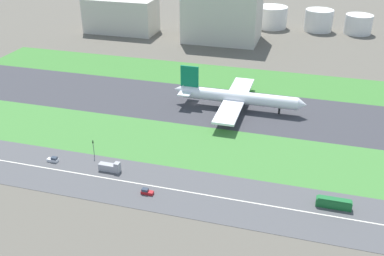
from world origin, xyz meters
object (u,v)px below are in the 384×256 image
at_px(bus_0, 334,203).
at_px(hangar_building, 223,7).
at_px(truck_0, 110,167).
at_px(fuel_tank_centre, 319,20).
at_px(traffic_light, 93,147).
at_px(fuel_tank_west, 271,17).
at_px(airliner, 236,97).
at_px(fuel_tank_east, 358,24).
at_px(car_0, 53,160).
at_px(terminal_building, 121,15).
at_px(car_1, 147,192).

distance_m(bus_0, hangar_building, 199.57).
bearing_deg(truck_0, fuel_tank_centre, 73.21).
relative_size(traffic_light, fuel_tank_west, 0.30).
xyz_separation_m(truck_0, fuel_tank_centre, (68.50, 227.00, 6.40)).
height_order(airliner, bus_0, airliner).
height_order(hangar_building, fuel_tank_east, hangar_building).
xyz_separation_m(hangar_building, fuel_tank_west, (29.88, 45.00, -15.34)).
bearing_deg(car_0, bus_0, -0.00).
height_order(car_0, bus_0, bus_0).
height_order(traffic_light, fuel_tank_east, fuel_tank_east).
height_order(airliner, fuel_tank_centre, airliner).
xyz_separation_m(airliner, fuel_tank_east, (62.81, 159.00, 0.83)).
height_order(bus_0, fuel_tank_east, fuel_tank_east).
bearing_deg(fuel_tank_centre, fuel_tank_east, 0.00).
bearing_deg(fuel_tank_west, traffic_light, -101.17).
height_order(bus_0, hangar_building, hangar_building).
bearing_deg(car_0, fuel_tank_east, 61.70).
relative_size(traffic_light, terminal_building, 0.14).
distance_m(airliner, fuel_tank_west, 159.03).
distance_m(airliner, hangar_building, 119.73).
xyz_separation_m(truck_0, fuel_tank_east, (97.65, 227.00, 5.39)).
xyz_separation_m(airliner, fuel_tank_centre, (33.65, 159.00, 1.84)).
bearing_deg(terminal_building, car_0, -74.32).
bearing_deg(truck_0, fuel_tank_west, 81.87).
bearing_deg(fuel_tank_west, hangar_building, -123.58).
xyz_separation_m(car_1, bus_0, (62.94, 10.00, 0.90)).
relative_size(truck_0, traffic_light, 1.17).
relative_size(airliner, car_0, 14.77).
height_order(car_1, fuel_tank_centre, fuel_tank_centre).
relative_size(bus_0, fuel_tank_centre, 0.55).
bearing_deg(fuel_tank_west, airliner, -89.13).
height_order(car_0, fuel_tank_west, fuel_tank_west).
height_order(fuel_tank_centre, fuel_tank_east, fuel_tank_centre).
height_order(hangar_building, fuel_tank_west, hangar_building).
distance_m(car_0, hangar_building, 185.39).
bearing_deg(airliner, fuel_tank_west, 90.87).
height_order(airliner, fuel_tank_east, airliner).
xyz_separation_m(car_0, hangar_building, (27.13, 182.00, 22.56)).
bearing_deg(airliner, truck_0, -117.13).
xyz_separation_m(traffic_light, hangar_building, (13.37, 174.01, 19.19)).
height_order(car_0, hangar_building, hangar_building).
xyz_separation_m(traffic_light, fuel_tank_west, (43.25, 219.01, 3.85)).
bearing_deg(fuel_tank_east, truck_0, -113.28).
height_order(terminal_building, hangar_building, hangar_building).
height_order(truck_0, terminal_building, terminal_building).
relative_size(airliner, bus_0, 5.60).
height_order(car_1, truck_0, truck_0).
relative_size(terminal_building, fuel_tank_west, 2.20).
height_order(bus_0, traffic_light, traffic_light).
distance_m(truck_0, fuel_tank_west, 229.40).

